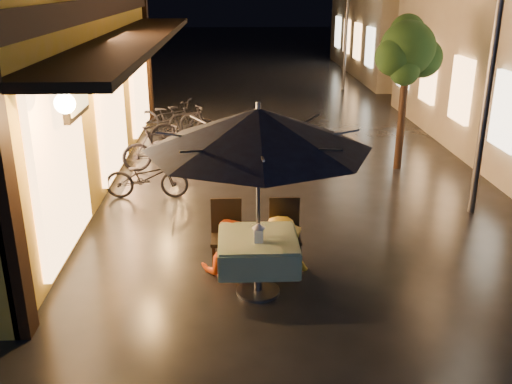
{
  "coord_description": "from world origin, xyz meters",
  "views": [
    {
      "loc": [
        -1.1,
        -6.97,
        3.74
      ],
      "look_at": [
        -0.81,
        0.03,
        1.15
      ],
      "focal_mm": 40.0,
      "sensor_mm": 36.0,
      "label": 1
    }
  ],
  "objects_px": {
    "patio_umbrella": "(258,129)",
    "person_orange": "(227,221)",
    "bicycle_0": "(147,177)",
    "table_lantern": "(259,231)",
    "person_yellow": "(281,219)",
    "streetlamp_near": "(495,38)",
    "cafe_table": "(258,251)"
  },
  "relations": [
    {
      "from": "patio_umbrella",
      "to": "person_orange",
      "type": "distance_m",
      "value": 1.53
    },
    {
      "from": "table_lantern",
      "to": "person_orange",
      "type": "height_order",
      "value": "person_orange"
    },
    {
      "from": "patio_umbrella",
      "to": "table_lantern",
      "type": "distance_m",
      "value": 1.24
    },
    {
      "from": "person_yellow",
      "to": "patio_umbrella",
      "type": "bearing_deg",
      "value": 52.87
    },
    {
      "from": "streetlamp_near",
      "to": "table_lantern",
      "type": "xyz_separation_m",
      "value": [
        -3.81,
        -2.71,
        -2.0
      ]
    },
    {
      "from": "person_yellow",
      "to": "person_orange",
      "type": "bearing_deg",
      "value": -3.44
    },
    {
      "from": "table_lantern",
      "to": "person_orange",
      "type": "bearing_deg",
      "value": 119.68
    },
    {
      "from": "patio_umbrella",
      "to": "table_lantern",
      "type": "xyz_separation_m",
      "value": [
        -0.0,
        -0.14,
        -1.23
      ]
    },
    {
      "from": "person_orange",
      "to": "table_lantern",
      "type": "bearing_deg",
      "value": 126.84
    },
    {
      "from": "bicycle_0",
      "to": "person_orange",
      "type": "bearing_deg",
      "value": -152.9
    },
    {
      "from": "table_lantern",
      "to": "streetlamp_near",
      "type": "bearing_deg",
      "value": 35.42
    },
    {
      "from": "streetlamp_near",
      "to": "person_orange",
      "type": "bearing_deg",
      "value": -154.21
    },
    {
      "from": "patio_umbrella",
      "to": "person_yellow",
      "type": "relative_size",
      "value": 1.77
    },
    {
      "from": "patio_umbrella",
      "to": "bicycle_0",
      "type": "relative_size",
      "value": 1.79
    },
    {
      "from": "person_orange",
      "to": "bicycle_0",
      "type": "relative_size",
      "value": 1.02
    },
    {
      "from": "table_lantern",
      "to": "person_yellow",
      "type": "height_order",
      "value": "person_yellow"
    },
    {
      "from": "person_yellow",
      "to": "bicycle_0",
      "type": "relative_size",
      "value": 1.01
    },
    {
      "from": "streetlamp_near",
      "to": "bicycle_0",
      "type": "height_order",
      "value": "streetlamp_near"
    },
    {
      "from": "table_lantern",
      "to": "bicycle_0",
      "type": "bearing_deg",
      "value": 117.19
    },
    {
      "from": "streetlamp_near",
      "to": "person_orange",
      "type": "height_order",
      "value": "streetlamp_near"
    },
    {
      "from": "streetlamp_near",
      "to": "person_yellow",
      "type": "xyz_separation_m",
      "value": [
        -3.48,
        -1.97,
        -2.15
      ]
    },
    {
      "from": "cafe_table",
      "to": "bicycle_0",
      "type": "bearing_deg",
      "value": 118.13
    },
    {
      "from": "cafe_table",
      "to": "patio_umbrella",
      "type": "bearing_deg",
      "value": 26.57
    },
    {
      "from": "table_lantern",
      "to": "patio_umbrella",
      "type": "bearing_deg",
      "value": 90.0
    },
    {
      "from": "person_yellow",
      "to": "bicycle_0",
      "type": "height_order",
      "value": "person_yellow"
    },
    {
      "from": "streetlamp_near",
      "to": "bicycle_0",
      "type": "xyz_separation_m",
      "value": [
        -5.69,
        0.94,
        -2.52
      ]
    },
    {
      "from": "person_orange",
      "to": "bicycle_0",
      "type": "bearing_deg",
      "value": -56.23
    },
    {
      "from": "cafe_table",
      "to": "bicycle_0",
      "type": "distance_m",
      "value": 3.98
    },
    {
      "from": "table_lantern",
      "to": "bicycle_0",
      "type": "height_order",
      "value": "table_lantern"
    },
    {
      "from": "table_lantern",
      "to": "person_orange",
      "type": "xyz_separation_m",
      "value": [
        -0.39,
        0.68,
        -0.15
      ]
    },
    {
      "from": "patio_umbrella",
      "to": "person_orange",
      "type": "bearing_deg",
      "value": 125.79
    },
    {
      "from": "cafe_table",
      "to": "bicycle_0",
      "type": "xyz_separation_m",
      "value": [
        -1.88,
        3.51,
        -0.19
      ]
    }
  ]
}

